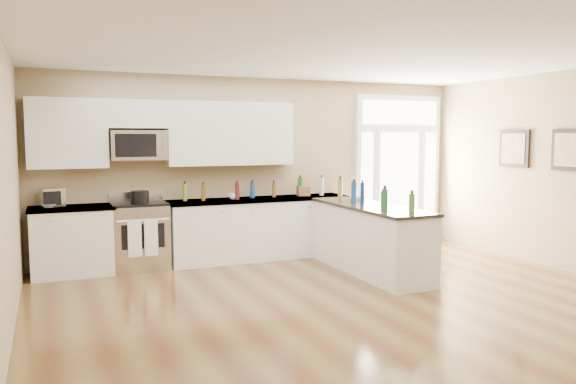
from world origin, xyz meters
The scene contains 20 objects.
ground centered at (0.00, 0.00, 0.00)m, with size 8.00×8.00×0.00m, color #543017.
room_shell centered at (0.00, 0.00, 1.71)m, with size 8.00×8.00×8.00m.
back_cabinet_left centered at (-2.87, 3.69, 0.44)m, with size 1.10×0.66×0.94m.
back_cabinet_right centered at (-0.16, 3.69, 0.44)m, with size 2.85×0.66×0.94m.
peninsula_cabinet centered at (0.93, 2.24, 0.43)m, with size 0.69×2.32×0.94m.
upper_cabinet_left centered at (-2.88, 3.83, 1.93)m, with size 1.04×0.33×0.95m, color silver.
upper_cabinet_right centered at (-0.57, 3.83, 1.93)m, with size 1.94×0.33×0.95m, color silver.
upper_cabinet_short centered at (-1.95, 3.83, 2.20)m, with size 0.82×0.33×0.40m, color silver.
microwave centered at (-1.95, 3.80, 1.76)m, with size 0.78×0.41×0.42m.
entry_door centered at (2.55, 3.95, 1.30)m, with size 1.70×0.10×2.60m.
wall_art_near centered at (3.47, 2.20, 1.70)m, with size 0.05×0.58×0.58m.
wall_art_far centered at (3.47, 1.20, 1.70)m, with size 0.05×0.58×0.58m.
kitchen_range centered at (-1.98, 3.69, 0.48)m, with size 0.76×0.68×1.08m.
stockpot centered at (-1.98, 3.58, 1.05)m, with size 0.25×0.25×0.19m, color black.
toaster_oven centered at (-3.10, 3.79, 1.06)m, with size 0.29×0.23×0.25m, color silver.
cardboard_box centered at (0.60, 3.73, 1.02)m, with size 0.19×0.14×0.16m, color brown.
bowl_left centered at (-3.15, 3.70, 0.96)m, with size 0.19×0.19×0.05m, color white.
bowl_peninsula centered at (1.09, 2.91, 0.97)m, with size 0.19×0.19×0.06m, color white.
cup_counter centered at (-0.60, 3.65, 0.99)m, with size 0.12×0.12×0.09m, color white.
counter_bottles centered at (0.44, 2.93, 1.07)m, with size 2.40×2.43×0.32m.
Camera 1 is at (-3.14, -4.38, 1.87)m, focal length 35.00 mm.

